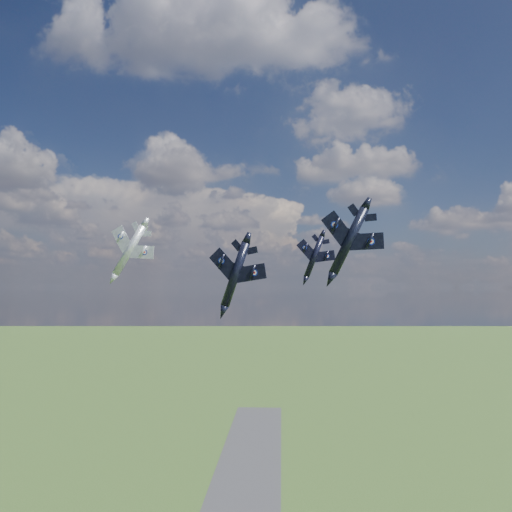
# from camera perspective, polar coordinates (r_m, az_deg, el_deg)

# --- Properties ---
(jet_lead_navy) EXTENTS (15.33, 18.45, 7.01)m
(jet_lead_navy) POSITION_cam_1_polar(r_m,az_deg,el_deg) (88.10, -2.37, -2.09)
(jet_lead_navy) COLOR black
(jet_right_navy) EXTENTS (13.27, 16.48, 7.45)m
(jet_right_navy) POSITION_cam_1_polar(r_m,az_deg,el_deg) (76.06, 10.57, 1.71)
(jet_right_navy) COLOR black
(jet_high_navy) EXTENTS (10.84, 14.08, 6.09)m
(jet_high_navy) POSITION_cam_1_polar(r_m,az_deg,el_deg) (113.46, 6.66, -0.07)
(jet_high_navy) COLOR black
(jet_left_silver) EXTENTS (12.57, 15.86, 7.92)m
(jet_left_silver) POSITION_cam_1_polar(r_m,az_deg,el_deg) (95.27, -14.27, 0.66)
(jet_left_silver) COLOR #A0A4AA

